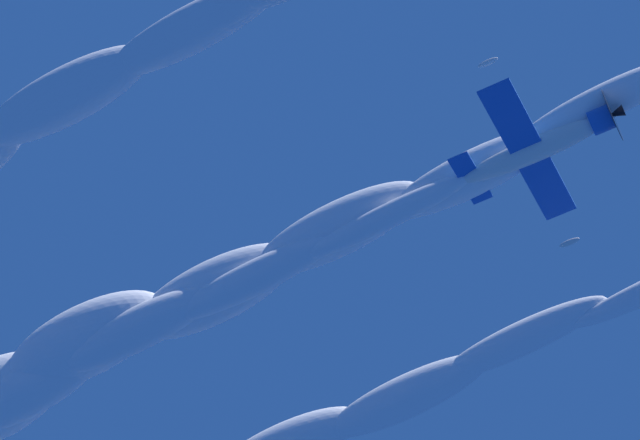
% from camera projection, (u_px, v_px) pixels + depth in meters
% --- Properties ---
extents(airplane_slot_tail, '(8.10, 8.55, 3.64)m').
position_uv_depth(airplane_slot_tail, '(539.00, 148.00, 65.91)').
color(airplane_slot_tail, silver).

